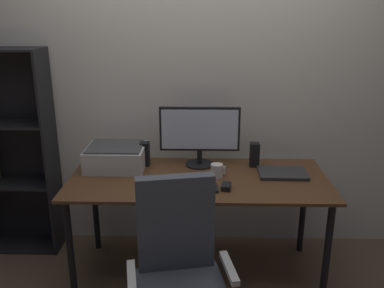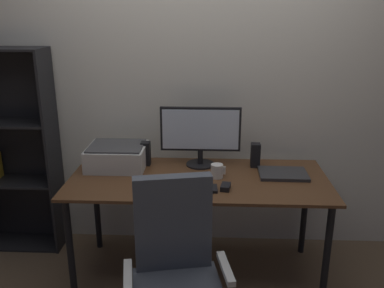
# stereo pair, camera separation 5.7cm
# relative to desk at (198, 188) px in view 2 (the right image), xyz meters

# --- Properties ---
(ground_plane) EXTENTS (12.00, 12.00, 0.00)m
(ground_plane) POSITION_rel_desk_xyz_m (0.00, 0.00, -0.66)
(ground_plane) COLOR brown
(back_wall) EXTENTS (6.40, 0.10, 2.60)m
(back_wall) POSITION_rel_desk_xyz_m (0.00, 0.54, 0.64)
(back_wall) COLOR silver
(back_wall) RESTS_ON ground
(desk) EXTENTS (1.71, 0.75, 0.74)m
(desk) POSITION_rel_desk_xyz_m (0.00, 0.00, 0.00)
(desk) COLOR #56351E
(desk) RESTS_ON ground
(monitor) EXTENTS (0.56, 0.20, 0.42)m
(monitor) POSITION_rel_desk_xyz_m (0.01, 0.23, 0.32)
(monitor) COLOR black
(monitor) RESTS_ON desk
(keyboard) EXTENTS (0.29, 0.12, 0.02)m
(keyboard) POSITION_rel_desk_xyz_m (-0.02, -0.20, 0.09)
(keyboard) COLOR black
(keyboard) RESTS_ON desk
(mouse) EXTENTS (0.07, 0.10, 0.03)m
(mouse) POSITION_rel_desk_xyz_m (0.17, -0.18, 0.09)
(mouse) COLOR black
(mouse) RESTS_ON desk
(coffee_mug) EXTENTS (0.10, 0.08, 0.09)m
(coffee_mug) POSITION_rel_desk_xyz_m (0.12, 0.01, 0.12)
(coffee_mug) COLOR white
(coffee_mug) RESTS_ON desk
(laptop) EXTENTS (0.32, 0.23, 0.02)m
(laptop) POSITION_rel_desk_xyz_m (0.57, 0.07, 0.09)
(laptop) COLOR #2D2D30
(laptop) RESTS_ON desk
(speaker_left) EXTENTS (0.06, 0.07, 0.17)m
(speaker_left) POSITION_rel_desk_xyz_m (-0.38, 0.22, 0.16)
(speaker_left) COLOR black
(speaker_left) RESTS_ON desk
(speaker_right) EXTENTS (0.06, 0.07, 0.17)m
(speaker_right) POSITION_rel_desk_xyz_m (0.39, 0.22, 0.16)
(speaker_right) COLOR black
(speaker_right) RESTS_ON desk
(printer) EXTENTS (0.40, 0.34, 0.16)m
(printer) POSITION_rel_desk_xyz_m (-0.58, 0.17, 0.16)
(printer) COLOR silver
(printer) RESTS_ON desk
(office_chair) EXTENTS (0.56, 0.55, 1.01)m
(office_chair) POSITION_rel_desk_xyz_m (-0.09, -0.76, -0.20)
(office_chair) COLOR silver
(office_chair) RESTS_ON ground
(bookshelf) EXTENTS (0.64, 0.28, 1.55)m
(bookshelf) POSITION_rel_desk_xyz_m (-1.43, 0.37, 0.10)
(bookshelf) COLOR black
(bookshelf) RESTS_ON ground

